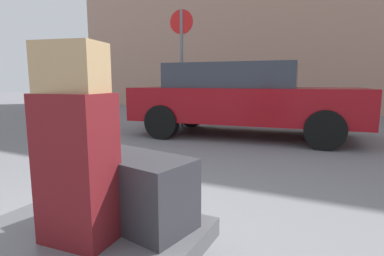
# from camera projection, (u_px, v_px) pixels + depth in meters

# --- Properties ---
(luggage_cart) EXTENTS (1.10, 0.83, 0.34)m
(luggage_cart) POSITION_uv_depth(u_px,v_px,m) (88.00, 243.00, 1.54)
(luggage_cart) COLOR #4C4C51
(luggage_cart) RESTS_ON ground_plane
(suitcase_maroon_rear_left) EXTENTS (0.34, 0.25, 0.68)m
(suitcase_maroon_rear_left) POSITION_uv_depth(u_px,v_px,m) (77.00, 169.00, 1.38)
(suitcase_maroon_rear_left) COLOR maroon
(suitcase_maroon_rear_left) RESTS_ON luggage_cart
(duffel_bag_charcoal_center) EXTENTS (0.64, 0.42, 0.36)m
(duffel_bag_charcoal_center) POSITION_uv_depth(u_px,v_px,m) (137.00, 190.00, 1.58)
(duffel_bag_charcoal_center) COLOR #2D2D33
(duffel_bag_charcoal_center) RESTS_ON luggage_cart
(duffel_bag_tan_topmost_pile) EXTENTS (0.31, 0.24, 0.22)m
(duffel_bag_tan_topmost_pile) POSITION_uv_depth(u_px,v_px,m) (71.00, 68.00, 1.31)
(duffel_bag_tan_topmost_pile) COLOR #9E7F56
(duffel_bag_tan_topmost_pile) RESTS_ON suitcase_maroon_rear_left
(parked_car) EXTENTS (4.47, 2.29, 1.42)m
(parked_car) POSITION_uv_depth(u_px,v_px,m) (242.00, 98.00, 6.02)
(parked_car) COLOR maroon
(parked_car) RESTS_ON ground_plane
(no_parking_sign) EXTENTS (0.50, 0.09, 2.56)m
(no_parking_sign) POSITION_uv_depth(u_px,v_px,m) (182.00, 58.00, 6.42)
(no_parking_sign) COLOR slate
(no_parking_sign) RESTS_ON ground_plane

